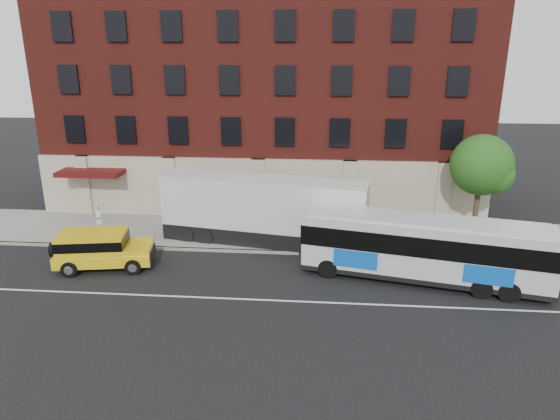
# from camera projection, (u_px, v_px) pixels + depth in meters

# --- Properties ---
(ground) EXTENTS (120.00, 120.00, 0.00)m
(ground) POSITION_uv_depth(u_px,v_px,m) (226.00, 304.00, 22.54)
(ground) COLOR black
(ground) RESTS_ON ground
(sidewalk) EXTENTS (60.00, 6.00, 0.15)m
(sidewalk) POSITION_uv_depth(u_px,v_px,m) (253.00, 233.00, 31.04)
(sidewalk) COLOR gray
(sidewalk) RESTS_ON ground
(kerb) EXTENTS (60.00, 0.25, 0.15)m
(kerb) POSITION_uv_depth(u_px,v_px,m) (246.00, 251.00, 28.20)
(kerb) COLOR gray
(kerb) RESTS_ON ground
(lane_line) EXTENTS (60.00, 0.12, 0.01)m
(lane_line) POSITION_uv_depth(u_px,v_px,m) (229.00, 298.00, 23.01)
(lane_line) COLOR silver
(lane_line) RESTS_ON ground
(building) EXTENTS (30.00, 12.10, 15.00)m
(building) POSITION_uv_depth(u_px,v_px,m) (266.00, 98.00, 36.20)
(building) COLOR #5E1B16
(building) RESTS_ON sidewalk
(sign_pole) EXTENTS (0.30, 0.20, 2.50)m
(sign_pole) POSITION_uv_depth(u_px,v_px,m) (100.00, 223.00, 28.59)
(sign_pole) COLOR gray
(sign_pole) RESTS_ON ground
(street_tree) EXTENTS (3.60, 3.60, 6.20)m
(street_tree) POSITION_uv_depth(u_px,v_px,m) (482.00, 167.00, 29.06)
(street_tree) COLOR #332319
(street_tree) RESTS_ON sidewalk
(city_bus) EXTENTS (12.11, 5.06, 3.25)m
(city_bus) POSITION_uv_depth(u_px,v_px,m) (424.00, 247.00, 24.30)
(city_bus) COLOR #B5B6BF
(city_bus) RESTS_ON ground
(yellow_suv) EXTENTS (5.33, 2.94, 1.98)m
(yellow_suv) POSITION_uv_depth(u_px,v_px,m) (100.00, 248.00, 25.91)
(yellow_suv) COLOR yellow
(yellow_suv) RESTS_ON ground
(shipping_container) EXTENTS (12.17, 4.46, 3.98)m
(shipping_container) POSITION_uv_depth(u_px,v_px,m) (264.00, 212.00, 28.92)
(shipping_container) COLOR black
(shipping_container) RESTS_ON ground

